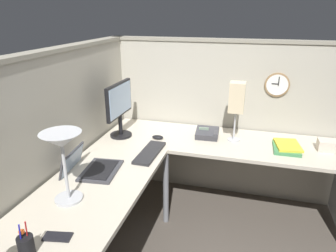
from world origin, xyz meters
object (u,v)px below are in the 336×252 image
Objects in this scene: monitor at (120,106)px; tissue_box at (325,145)px; laptop at (88,167)px; office_phone at (208,134)px; book_stack at (287,147)px; cell_phone at (58,237)px; desk_lamp_paper at (237,99)px; pen_cup at (26,245)px; desk_lamp_dome at (62,146)px; computer_mouse at (158,137)px; wall_clock at (277,85)px; keyboard at (150,153)px.

monitor is 1.79m from tissue_box.
laptop is 1.13m from office_phone.
office_phone reaches higher than book_stack.
book_stack is at bearing -51.09° from cell_phone.
tissue_box is (-0.01, -0.75, -0.34)m from desk_lamp_paper.
desk_lamp_dome is at bearing 7.72° from pen_cup.
computer_mouse is 0.58× the size of pen_cup.
monitor is at bearing 109.89° from wall_clock.
monitor reaches higher than laptop.
computer_mouse is at bearing -86.44° from monitor.
pen_cup reaches higher than book_stack.
monitor is at bearing 5.65° from desk_lamp_dome.
laptop is (-0.67, -0.03, -0.27)m from monitor.
monitor is 1.44m from wall_clock.
office_phone is at bearing -70.11° from computer_mouse.
pen_cup is (-1.20, 0.21, 0.04)m from keyboard.
monitor is 1.20× the size of laptop.
computer_mouse is 0.87× the size of tissue_box.
pen_cup is 0.82× the size of wall_clock.
desk_lamp_dome is 1.51m from desk_lamp_paper.
computer_mouse is at bearing 109.89° from office_phone.
keyboard is 1.44× the size of book_stack.
cell_phone is 1.90m from book_stack.
desk_lamp_dome reaches higher than book_stack.
desk_lamp_paper is at bearing 133.17° from wall_clock.
desk_lamp_paper is 4.42× the size of tissue_box.
cell_phone is at bearing -27.24° from pen_cup.
book_stack is at bearing 101.91° from tissue_box.
monitor reaches higher than desk_lamp_dome.
office_phone is at bearing -39.20° from keyboard.
cell_phone is 2.15m from tissue_box.
computer_mouse is 0.49× the size of office_phone.
computer_mouse is at bearing 115.00° from wall_clock.
keyboard is at bearing 128.71° from wall_clock.
desk_lamp_dome reaches higher than computer_mouse.
tissue_box is (0.84, -1.73, 0.02)m from laptop.
office_phone is (1.67, -0.62, -0.02)m from pen_cup.
computer_mouse is 1.42m from tissue_box.
keyboard is at bearing -127.48° from monitor.
pen_cup is 0.16m from cell_phone.
desk_lamp_paper is (1.21, -0.91, 0.02)m from desk_lamp_dome.
office_phone is 0.97× the size of wall_clock.
tissue_box reaches higher than book_stack.
computer_mouse is at bearing -6.98° from pen_cup.
wall_clock is at bearing 52.13° from tissue_box.
keyboard is (0.38, -0.34, -0.01)m from laptop.
keyboard is 2.39× the size of pen_cup.
wall_clock is (0.31, -0.33, 0.08)m from desk_lamp_paper.
desk_lamp_dome is 0.84× the size of desk_lamp_paper.
cell_phone is (-1.06, 0.14, -0.01)m from keyboard.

